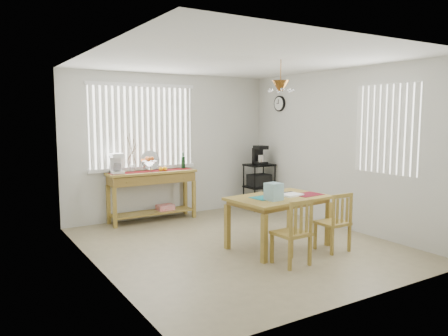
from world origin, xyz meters
TOP-DOWN VIEW (x-y plane):
  - ground at (0.00, 0.00)m, footprint 4.00×4.50m
  - room_shell at (0.00, 0.02)m, footprint 4.20×4.70m
  - sideboard at (-0.48, 2.01)m, footprint 1.57×0.44m
  - sideboard_items at (-0.75, 2.03)m, footprint 1.49×0.37m
  - wire_cart at (1.70, 1.80)m, footprint 0.53×0.42m
  - cart_items at (1.70, 1.81)m, footprint 0.21×0.25m
  - dining_table at (0.41, -0.40)m, footprint 1.43×1.00m
  - table_items at (0.29, -0.53)m, footprint 1.08×0.47m
  - chair_left at (0.09, -1.09)m, footprint 0.40×0.40m
  - chair_right at (0.95, -0.95)m, footprint 0.38×0.38m

SIDE VIEW (x-z plane):
  - ground at x=0.00m, z-range -0.01..0.00m
  - chair_right at x=0.95m, z-range -0.01..0.81m
  - chair_left at x=0.09m, z-range -0.01..0.83m
  - wire_cart at x=1.70m, z-range 0.09..0.99m
  - dining_table at x=0.41m, z-range 0.28..1.00m
  - sideboard at x=-0.48m, z-range 0.22..1.10m
  - table_items at x=0.29m, z-range 0.70..0.93m
  - sideboard_items at x=-0.75m, z-range 0.68..1.36m
  - cart_items at x=1.70m, z-range 0.88..1.26m
  - room_shell at x=0.00m, z-range 0.34..3.04m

